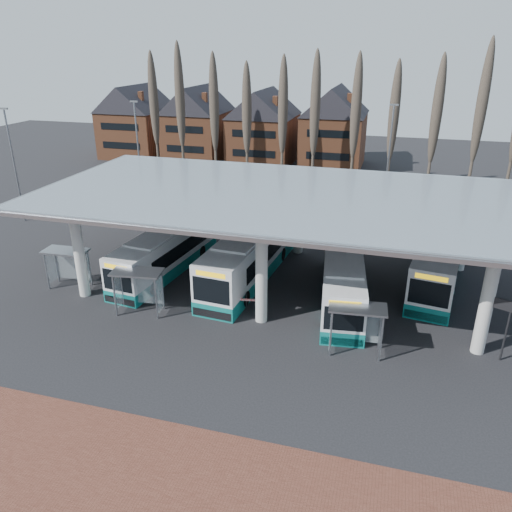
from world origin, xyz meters
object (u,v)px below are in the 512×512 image
(bus_2, at_px, (343,277))
(shelter_2, at_px, (357,318))
(bus_0, at_px, (166,252))
(shelter_1, at_px, (139,282))
(shelter_0, at_px, (68,260))
(bus_1, at_px, (250,255))
(bus_3, at_px, (439,259))

(bus_2, height_order, shelter_2, bus_2)
(bus_0, xyz_separation_m, shelter_1, (1.01, -5.91, 0.55))
(shelter_0, height_order, shelter_2, shelter_2)
(bus_1, bearing_deg, shelter_0, -152.76)
(shelter_0, bearing_deg, bus_1, 19.75)
(bus_1, xyz_separation_m, shelter_1, (-5.07, -6.54, 0.38))
(bus_1, bearing_deg, bus_3, 17.85)
(bus_1, relative_size, shelter_2, 4.14)
(bus_3, height_order, shelter_0, bus_3)
(bus_2, distance_m, shelter_0, 18.16)
(bus_0, distance_m, bus_1, 6.11)
(bus_2, xyz_separation_m, shelter_1, (-11.66, -5.06, 0.54))
(bus_1, distance_m, shelter_2, 10.84)
(bus_1, distance_m, bus_3, 13.01)
(bus_1, relative_size, bus_2, 1.11)
(shelter_1, xyz_separation_m, shelter_2, (13.06, -0.77, -0.02))
(bus_1, height_order, shelter_0, bus_1)
(bus_1, xyz_separation_m, bus_2, (6.59, -1.48, -0.17))
(bus_0, relative_size, bus_3, 0.92)
(bus_2, bearing_deg, bus_0, 168.95)
(bus_0, bearing_deg, bus_2, 2.51)
(bus_2, bearing_deg, shelter_1, -163.76)
(bus_1, height_order, bus_2, bus_1)
(bus_2, distance_m, shelter_1, 12.72)
(bus_0, height_order, bus_2, bus_2)
(shelter_1, bearing_deg, bus_1, 44.37)
(bus_3, relative_size, shelter_1, 3.94)
(bus_2, xyz_separation_m, shelter_2, (1.41, -5.83, 0.52))
(shelter_0, bearing_deg, shelter_2, -10.62)
(bus_0, distance_m, bus_3, 19.09)
(bus_1, distance_m, shelter_1, 8.28)
(bus_0, relative_size, shelter_0, 3.84)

